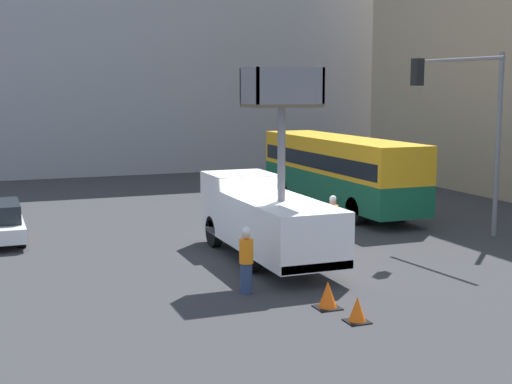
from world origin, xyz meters
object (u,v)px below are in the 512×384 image
Objects in this scene: road_worker_directing at (333,222)px; traffic_cone_near_truck at (357,310)px; traffic_cone_mid_road at (328,296)px; city_bus at (338,167)px; road_worker_near_truck at (246,260)px; utility_truck at (265,215)px; traffic_light_pole at (472,114)px.

road_worker_directing is 3.01× the size of traffic_cone_near_truck.
city_bus is at bearing 61.38° from traffic_cone_mid_road.
road_worker_near_truck reaches higher than traffic_cone_near_truck.
traffic_cone_mid_road is (-0.16, 1.21, 0.04)m from traffic_cone_near_truck.
traffic_cone_near_truck is at bearing -92.65° from utility_truck.
traffic_light_pole reaches higher than utility_truck.
city_bus is (6.66, 7.74, 0.47)m from utility_truck.
traffic_light_pole reaches higher than road_worker_directing.
road_worker_directing is (4.60, 3.93, 0.02)m from road_worker_near_truck.
utility_truck is at bearing 133.69° from city_bus.
road_worker_directing reaches higher than road_worker_near_truck.
road_worker_directing reaches higher than traffic_cone_mid_road.
road_worker_directing is at bearing 175.50° from traffic_light_pole.
city_bus is at bearing 63.98° from traffic_cone_near_truck.
city_bus is at bearing 42.69° from road_worker_directing.
city_bus is at bearing 49.28° from utility_truck.
road_worker_directing is 2.69× the size of traffic_cone_mid_road.
road_worker_near_truck is at bearing -157.80° from road_worker_directing.
utility_truck is 4.03× the size of road_worker_near_truck.
road_worker_near_truck is at bearing -160.33° from traffic_light_pole.
utility_truck is 8.54m from traffic_light_pole.
road_worker_near_truck is (-1.90, -3.35, -0.55)m from utility_truck.
road_worker_near_truck is 2.63× the size of traffic_cone_mid_road.
road_worker_near_truck is (-9.85, -3.52, -3.65)m from traffic_light_pole.
city_bus is at bearing -30.19° from road_worker_near_truck.
road_worker_near_truck is at bearing 116.70° from traffic_cone_near_truck.
traffic_light_pole is 10.94× the size of traffic_cone_near_truck.
traffic_light_pole reaches higher than traffic_cone_mid_road.
utility_truck is 10.58× the size of traffic_cone_mid_road.
traffic_light_pole is at bearing -22.84° from road_worker_directing.
traffic_cone_mid_road is at bearing 145.79° from city_bus.
city_bus reaches higher than road_worker_near_truck.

